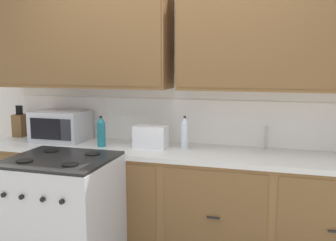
{
  "coord_description": "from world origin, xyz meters",
  "views": [
    {
      "loc": [
        0.81,
        -2.6,
        1.61
      ],
      "look_at": [
        -0.01,
        0.27,
        1.16
      ],
      "focal_mm": 38.98,
      "sensor_mm": 36.0,
      "label": 1
    }
  ],
  "objects_px": {
    "microwave": "(61,126)",
    "knife_block": "(21,125)",
    "bottle_clear": "(185,133)",
    "toaster": "(151,137)",
    "stove_range": "(63,219)",
    "bottle_teal": "(101,132)"
  },
  "relations": [
    {
      "from": "knife_block",
      "to": "bottle_clear",
      "type": "xyz_separation_m",
      "value": [
        1.7,
        -0.09,
        0.02
      ]
    },
    {
      "from": "microwave",
      "to": "bottle_clear",
      "type": "height_order",
      "value": "same"
    },
    {
      "from": "knife_block",
      "to": "bottle_teal",
      "type": "bearing_deg",
      "value": -12.0
    },
    {
      "from": "microwave",
      "to": "knife_block",
      "type": "distance_m",
      "value": 0.52
    },
    {
      "from": "microwave",
      "to": "toaster",
      "type": "distance_m",
      "value": 0.91
    },
    {
      "from": "stove_range",
      "to": "microwave",
      "type": "relative_size",
      "value": 1.98
    },
    {
      "from": "stove_range",
      "to": "bottle_clear",
      "type": "xyz_separation_m",
      "value": [
        0.77,
        0.69,
        0.57
      ]
    },
    {
      "from": "microwave",
      "to": "knife_block",
      "type": "relative_size",
      "value": 1.55
    },
    {
      "from": "knife_block",
      "to": "bottle_clear",
      "type": "distance_m",
      "value": 1.71
    },
    {
      "from": "toaster",
      "to": "bottle_teal",
      "type": "height_order",
      "value": "bottle_teal"
    },
    {
      "from": "microwave",
      "to": "knife_block",
      "type": "height_order",
      "value": "knife_block"
    },
    {
      "from": "stove_range",
      "to": "microwave",
      "type": "distance_m",
      "value": 1.0
    },
    {
      "from": "stove_range",
      "to": "bottle_teal",
      "type": "distance_m",
      "value": 0.8
    },
    {
      "from": "microwave",
      "to": "toaster",
      "type": "xyz_separation_m",
      "value": [
        0.91,
        -0.04,
        -0.04
      ]
    },
    {
      "from": "knife_block",
      "to": "bottle_teal",
      "type": "distance_m",
      "value": 1.01
    },
    {
      "from": "toaster",
      "to": "bottle_clear",
      "type": "bearing_deg",
      "value": 7.41
    },
    {
      "from": "stove_range",
      "to": "bottle_teal",
      "type": "xyz_separation_m",
      "value": [
        0.05,
        0.57,
        0.57
      ]
    },
    {
      "from": "toaster",
      "to": "knife_block",
      "type": "distance_m",
      "value": 1.42
    },
    {
      "from": "toaster",
      "to": "bottle_clear",
      "type": "xyz_separation_m",
      "value": [
        0.29,
        0.04,
        0.04
      ]
    },
    {
      "from": "bottle_clear",
      "to": "microwave",
      "type": "bearing_deg",
      "value": 179.86
    },
    {
      "from": "microwave",
      "to": "toaster",
      "type": "relative_size",
      "value": 1.71
    },
    {
      "from": "microwave",
      "to": "bottle_teal",
      "type": "distance_m",
      "value": 0.5
    }
  ]
}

